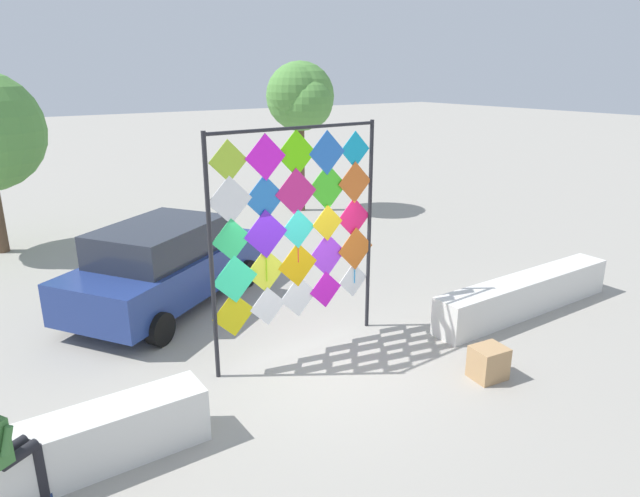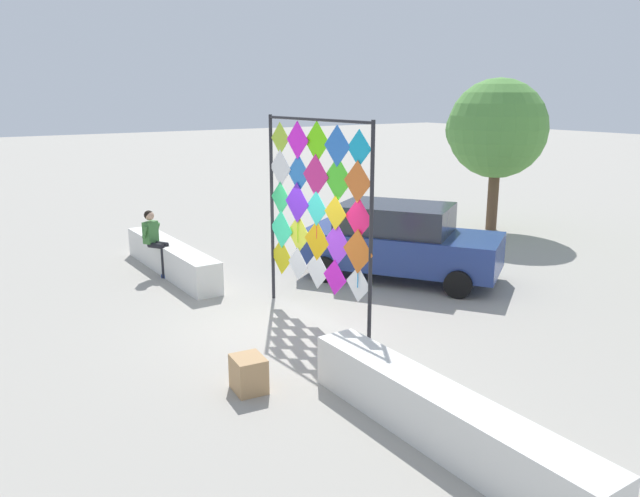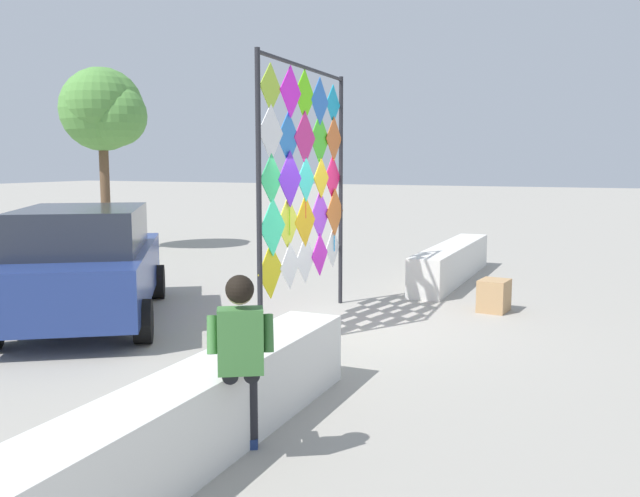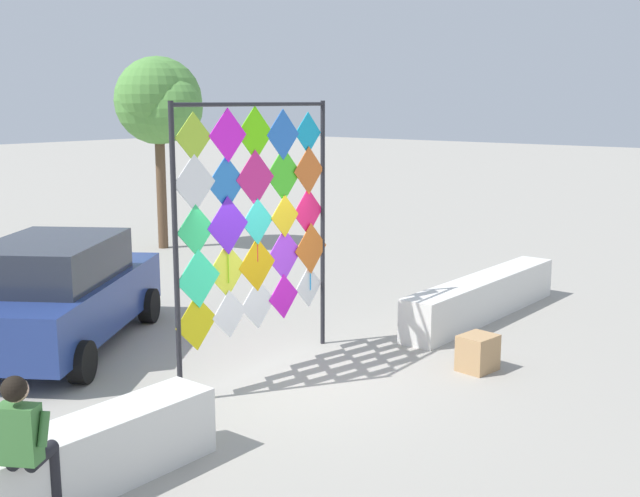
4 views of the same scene
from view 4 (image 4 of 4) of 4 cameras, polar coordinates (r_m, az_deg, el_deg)
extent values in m
plane|color=#9E998E|center=(11.35, -1.82, -9.39)|extent=(120.00, 120.00, 0.00)
cube|color=silver|center=(8.12, -21.54, -15.79)|extent=(4.64, 0.63, 0.74)
cube|color=silver|center=(14.68, 11.61, -3.45)|extent=(4.64, 0.63, 0.74)
cylinder|color=#232328|center=(10.18, -10.32, -0.56)|extent=(0.07, 0.07, 3.87)
cylinder|color=#232328|center=(12.51, 0.19, 1.67)|extent=(0.07, 0.07, 3.87)
cylinder|color=#232328|center=(11.13, -4.67, 10.28)|extent=(3.14, 0.19, 0.06)
cube|color=yellow|center=(10.63, -8.85, -5.29)|extent=(0.76, 0.04, 0.76)
cube|color=white|center=(11.05, -6.52, -4.69)|extent=(0.67, 0.04, 0.67)
cube|color=white|center=(11.52, -4.47, -3.98)|extent=(0.74, 0.04, 0.74)
cube|color=#D319CA|center=(11.93, -2.62, -3.46)|extent=(0.68, 0.04, 0.68)
cube|color=white|center=(12.43, -0.81, -2.74)|extent=(0.66, 0.04, 0.66)
cube|color=#34F2A3|center=(10.50, -8.70, -2.15)|extent=(0.79, 0.05, 0.79)
cube|color=yellow|center=(10.92, -6.68, -1.56)|extent=(0.76, 0.04, 0.76)
cube|color=#E7A80C|center=(11.37, -4.53, -1.16)|extent=(0.78, 0.05, 0.78)
cylinder|color=blue|center=(11.52, -4.53, -4.11)|extent=(0.02, 0.02, 0.43)
cube|color=#A438F0|center=(11.83, -2.57, -0.44)|extent=(0.80, 0.05, 0.80)
cylinder|color=#6CE516|center=(11.95, -2.58, -2.94)|extent=(0.02, 0.02, 0.27)
cube|color=#D1631D|center=(12.30, -0.65, 0.01)|extent=(0.80, 0.05, 0.80)
cylinder|color=#1695E5|center=(12.41, -0.68, -2.40)|extent=(0.02, 0.02, 0.27)
cube|color=#2FCD6F|center=(10.37, -8.90, 1.30)|extent=(0.68, 0.04, 0.68)
cube|color=#6523D8|center=(10.79, -6.62, 1.66)|extent=(0.80, 0.05, 0.80)
cylinder|color=#9AE516|center=(10.90, -6.59, -1.45)|extent=(0.02, 0.02, 0.40)
cube|color=#2FCDBA|center=(11.26, -4.50, 1.95)|extent=(0.66, 0.04, 0.66)
cylinder|color=red|center=(11.34, -4.51, -0.33)|extent=(0.02, 0.02, 0.25)
cube|color=yellow|center=(11.70, -2.54, 2.34)|extent=(0.63, 0.04, 0.63)
cube|color=#F51962|center=(12.20, -0.86, 2.66)|extent=(0.73, 0.04, 0.73)
cube|color=white|center=(10.29, -8.99, 4.66)|extent=(0.75, 0.04, 0.75)
cylinder|color=#16E5A9|center=(10.37, -8.94, 1.54)|extent=(0.02, 0.02, 0.39)
cube|color=#297BDB|center=(10.75, -6.73, 4.70)|extent=(0.74, 0.04, 0.74)
cube|color=#E02685|center=(11.17, -4.66, 5.05)|extent=(0.80, 0.05, 0.80)
cylinder|color=#16E57B|center=(11.23, -4.66, 2.45)|extent=(0.02, 0.02, 0.23)
cube|color=#48E128|center=(11.67, -2.62, 5.34)|extent=(0.80, 0.05, 0.80)
cube|color=orange|center=(12.11, -0.81, 5.63)|extent=(0.73, 0.04, 0.73)
cube|color=#A7D331|center=(10.25, -9.08, 7.90)|extent=(0.64, 0.04, 0.64)
cube|color=#E91DE2|center=(10.69, -6.63, 8.09)|extent=(0.72, 0.04, 0.72)
cube|color=#6AF40D|center=(11.15, -4.66, 8.24)|extent=(0.76, 0.04, 0.76)
cube|color=blue|center=(11.61, -2.67, 8.18)|extent=(0.74, 0.04, 0.74)
cylinder|color=orange|center=(11.65, -2.69, 5.70)|extent=(0.02, 0.02, 0.27)
cube|color=#12A4D1|center=(12.09, -0.86, 8.29)|extent=(0.63, 0.04, 0.63)
cylinder|color=black|center=(8.02, -18.48, -15.92)|extent=(0.11, 0.11, 0.74)
cylinder|color=black|center=(7.69, -19.35, -13.87)|extent=(0.42, 0.32, 0.13)
cylinder|color=black|center=(8.09, -19.60, -15.74)|extent=(0.11, 0.11, 0.74)
cylinder|color=black|center=(7.77, -20.50, -13.69)|extent=(0.42, 0.32, 0.13)
cube|color=#3D7538|center=(7.45, -20.82, -12.34)|extent=(0.35, 0.41, 0.52)
sphere|color=tan|center=(7.31, -21.03, -9.45)|extent=(0.22, 0.22, 0.22)
sphere|color=black|center=(7.29, -21.11, -9.38)|extent=(0.22, 0.22, 0.22)
cylinder|color=#3D7538|center=(7.35, -19.22, -12.14)|extent=(0.19, 0.16, 0.31)
cube|color=navy|center=(13.23, -18.29, -3.80)|extent=(4.87, 4.15, 0.81)
cube|color=#282D38|center=(12.93, -18.76, -0.83)|extent=(3.08, 2.84, 0.65)
cylinder|color=black|center=(15.09, -19.29, -3.71)|extent=(0.64, 0.54, 0.61)
cylinder|color=black|center=(14.40, -12.18, -4.02)|extent=(0.64, 0.54, 0.61)
cylinder|color=black|center=(11.60, -16.74, -7.81)|extent=(0.64, 0.54, 0.61)
cube|color=tan|center=(11.86, 11.26, -7.36)|extent=(0.57, 0.50, 0.53)
cylinder|color=brown|center=(21.38, -11.32, 4.27)|extent=(0.26, 0.26, 3.20)
sphere|color=#569342|center=(21.26, -11.55, 10.37)|extent=(2.26, 2.26, 2.26)
sphere|color=#569342|center=(20.89, -11.91, 10.79)|extent=(1.76, 1.76, 1.76)
sphere|color=#569342|center=(20.80, -10.69, 9.87)|extent=(1.64, 1.64, 1.64)
camera|label=1|loc=(3.52, 38.84, 21.36)|focal=31.38mm
camera|label=2|loc=(17.73, 35.21, 10.05)|focal=35.00mm
camera|label=3|loc=(3.83, -65.85, -17.72)|focal=37.91mm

